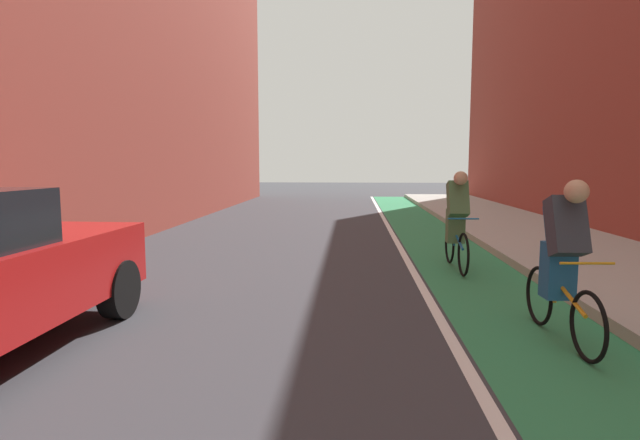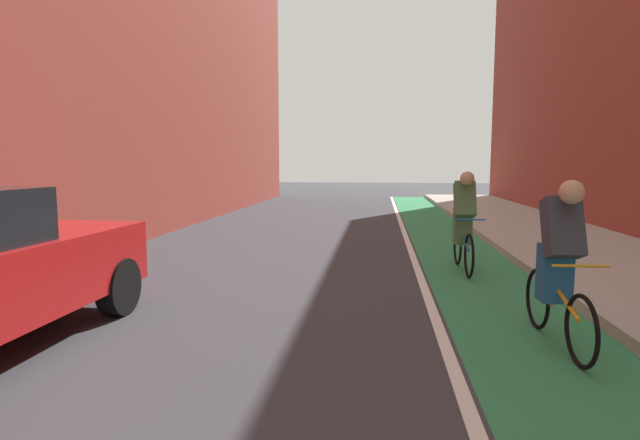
{
  "view_description": "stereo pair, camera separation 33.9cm",
  "coord_description": "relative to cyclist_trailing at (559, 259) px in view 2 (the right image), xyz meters",
  "views": [
    {
      "loc": [
        0.95,
        6.57,
        1.75
      ],
      "look_at": [
        0.52,
        13.19,
        1.01
      ],
      "focal_mm": 28.56,
      "sensor_mm": 36.0,
      "label": 1
    },
    {
      "loc": [
        1.28,
        6.6,
        1.75
      ],
      "look_at": [
        0.52,
        13.19,
        1.01
      ],
      "focal_mm": 28.56,
      "sensor_mm": 36.0,
      "label": 2
    }
  ],
  "objects": [
    {
      "name": "lane_divider_stripe",
      "position": [
        -1.06,
        3.97,
        -0.84
      ],
      "size": [
        0.12,
        35.11,
        0.0
      ],
      "primitive_type": "cube",
      "color": "white",
      "rests_on": "ground"
    },
    {
      "name": "sidewalk_right",
      "position": [
        2.25,
        3.97,
        -0.78
      ],
      "size": [
        3.21,
        35.11,
        0.14
      ],
      "primitive_type": "cube",
      "color": "#A8A59E",
      "rests_on": "ground"
    },
    {
      "name": "cyclist_far",
      "position": [
        -0.34,
        3.4,
        0.0
      ],
      "size": [
        0.48,
        1.73,
        1.62
      ],
      "color": "black",
      "rests_on": "ground"
    },
    {
      "name": "bike_lane_paint",
      "position": [
        -0.16,
        3.97,
        -0.84
      ],
      "size": [
        1.6,
        35.11,
        0.0
      ],
      "primitive_type": "cube",
      "color": "#2D8451",
      "rests_on": "ground"
    },
    {
      "name": "ground_plane",
      "position": [
        -3.0,
        1.97,
        -0.85
      ],
      "size": [
        77.25,
        77.25,
        0.0
      ],
      "primitive_type": "plane",
      "color": "#38383D"
    },
    {
      "name": "cyclist_trailing",
      "position": [
        0.0,
        0.0,
        0.0
      ],
      "size": [
        0.48,
        1.69,
        1.6
      ],
      "color": "black",
      "rests_on": "ground"
    }
  ]
}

